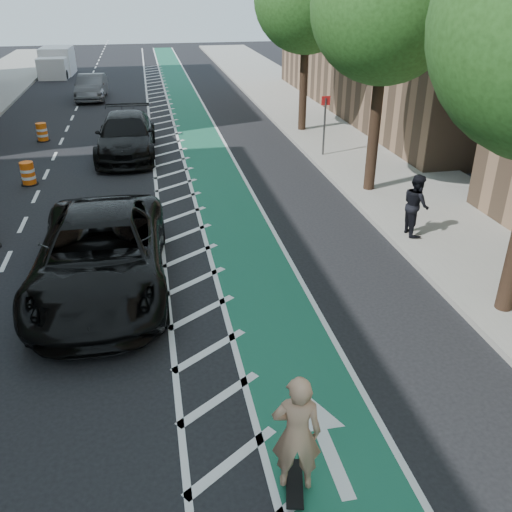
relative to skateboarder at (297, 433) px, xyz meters
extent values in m
plane|color=black|center=(-2.30, 3.44, -1.05)|extent=(120.00, 120.00, 0.00)
cube|color=#1B6143|center=(0.70, 13.44, -1.04)|extent=(2.00, 90.00, 0.01)
cube|color=silver|center=(-0.80, 13.44, -1.05)|extent=(1.40, 90.00, 0.01)
cube|color=gray|center=(7.20, 13.44, -0.98)|extent=(5.00, 90.00, 0.15)
cube|color=gray|center=(4.75, 13.44, -0.97)|extent=(0.12, 90.00, 0.16)
cylinder|color=#382619|center=(5.60, 11.44, 1.15)|extent=(0.36, 0.36, 4.40)
sphere|color=#214517|center=(5.60, 11.44, 4.75)|extent=(4.20, 4.20, 4.20)
cylinder|color=#382619|center=(5.60, 19.44, 1.15)|extent=(0.36, 0.36, 4.40)
cylinder|color=#4C4C4C|center=(5.30, 15.44, 0.15)|extent=(0.08, 0.08, 2.40)
cube|color=red|center=(5.30, 15.44, 1.25)|extent=(0.35, 0.02, 0.35)
cube|color=black|center=(0.00, 0.00, -0.95)|extent=(0.43, 0.88, 0.03)
cylinder|color=black|center=(-0.02, 0.30, -1.02)|extent=(0.05, 0.07, 0.07)
cylinder|color=black|center=(0.15, 0.25, -1.02)|extent=(0.05, 0.07, 0.07)
cylinder|color=black|center=(-0.15, -0.25, -1.02)|extent=(0.05, 0.07, 0.07)
cylinder|color=black|center=(0.02, -0.30, -1.02)|extent=(0.05, 0.07, 0.07)
imported|color=tan|center=(0.00, 0.00, 0.00)|extent=(0.77, 0.60, 1.87)
imported|color=black|center=(-2.91, 6.34, -0.17)|extent=(3.05, 6.37, 1.75)
imported|color=black|center=(-2.51, 17.43, -0.23)|extent=(2.49, 5.72, 1.64)
imported|color=#97969B|center=(-4.85, 30.20, -0.32)|extent=(1.87, 4.35, 1.47)
imported|color=#58585D|center=(-4.77, 30.19, -0.34)|extent=(1.74, 4.40, 1.43)
imported|color=black|center=(5.40, 7.52, -0.04)|extent=(0.69, 0.86, 1.71)
cube|color=white|center=(-7.97, 40.89, -0.05)|extent=(2.33, 3.29, 2.00)
cube|color=white|center=(-8.07, 38.50, -0.30)|extent=(2.06, 1.68, 1.50)
cylinder|color=black|center=(-8.99, 38.13, -0.70)|extent=(0.28, 0.71, 0.70)
cylinder|color=black|center=(-7.19, 38.06, -0.70)|extent=(0.28, 0.71, 0.70)
cylinder|color=black|center=(-8.83, 41.73, -0.70)|extent=(0.28, 0.71, 0.70)
cylinder|color=black|center=(-7.04, 41.65, -0.70)|extent=(0.28, 0.71, 0.70)
cylinder|color=#F65D0C|center=(-5.90, 14.39, -0.64)|extent=(0.47, 0.47, 0.81)
cylinder|color=silver|center=(-5.90, 14.39, -0.78)|extent=(0.48, 0.48, 0.11)
cylinder|color=silver|center=(-5.90, 14.39, -0.53)|extent=(0.48, 0.48, 0.11)
cylinder|color=black|center=(-5.90, 14.39, -1.03)|extent=(0.60, 0.60, 0.04)
cylinder|color=#FF640D|center=(-6.30, 20.47, -0.65)|extent=(0.46, 0.46, 0.80)
cylinder|color=silver|center=(-6.30, 20.47, -0.78)|extent=(0.47, 0.47, 0.11)
cylinder|color=silver|center=(-6.30, 20.47, -0.53)|extent=(0.47, 0.47, 0.11)
cylinder|color=black|center=(-6.30, 20.47, -1.03)|extent=(0.59, 0.59, 0.04)
camera|label=1|loc=(-1.59, -5.17, 5.40)|focal=38.00mm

